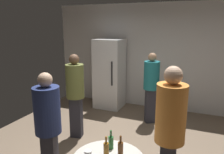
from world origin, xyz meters
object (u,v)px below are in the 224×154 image
at_px(beer_bottle_brown, 121,148).
at_px(beer_bottle_green, 111,142).
at_px(person_in_orange_shirt, 170,128).
at_px(beer_bottle_amber, 106,149).
at_px(refrigerator, 109,74).
at_px(person_in_navy_shirt, 48,122).
at_px(person_in_olive_shirt, 75,90).
at_px(person_in_teal_shirt, 151,83).

xyz_separation_m(beer_bottle_brown, beer_bottle_green, (-0.15, 0.08, 0.00)).
bearing_deg(beer_bottle_brown, person_in_orange_shirt, 31.31).
relative_size(beer_bottle_amber, beer_bottle_brown, 1.00).
distance_m(refrigerator, person_in_navy_shirt, 3.15).
height_order(beer_bottle_amber, person_in_olive_shirt, person_in_olive_shirt).
height_order(beer_bottle_green, person_in_orange_shirt, person_in_orange_shirt).
height_order(beer_bottle_green, person_in_teal_shirt, person_in_teal_shirt).
bearing_deg(person_in_navy_shirt, beer_bottle_brown, -22.71).
distance_m(beer_bottle_amber, beer_bottle_green, 0.15).
distance_m(beer_bottle_amber, beer_bottle_brown, 0.16).
distance_m(beer_bottle_green, person_in_orange_shirt, 0.70).
height_order(refrigerator, person_in_olive_shirt, refrigerator).
distance_m(beer_bottle_brown, person_in_navy_shirt, 1.04).
bearing_deg(beer_bottle_brown, person_in_navy_shirt, 177.06).
height_order(beer_bottle_amber, person_in_orange_shirt, person_in_orange_shirt).
bearing_deg(person_in_olive_shirt, person_in_orange_shirt, 49.24).
height_order(beer_bottle_brown, person_in_olive_shirt, person_in_olive_shirt).
relative_size(refrigerator, person_in_teal_shirt, 1.14).
bearing_deg(person_in_navy_shirt, beer_bottle_green, -18.09).
bearing_deg(refrigerator, person_in_navy_shirt, -81.26).
xyz_separation_m(refrigerator, beer_bottle_green, (1.36, -3.09, -0.08)).
xyz_separation_m(beer_bottle_amber, person_in_olive_shirt, (-1.30, 1.45, 0.14)).
bearing_deg(beer_bottle_green, beer_bottle_amber, -86.59).
bearing_deg(refrigerator, beer_bottle_brown, -64.55).
relative_size(refrigerator, beer_bottle_amber, 7.83).
bearing_deg(person_in_teal_shirt, refrigerator, -145.78).
xyz_separation_m(beer_bottle_green, person_in_teal_shirt, (-0.11, 2.52, 0.10)).
distance_m(beer_bottle_brown, person_in_orange_shirt, 0.60).
bearing_deg(refrigerator, person_in_orange_shirt, -55.25).
relative_size(beer_bottle_brown, person_in_orange_shirt, 0.13).
height_order(refrigerator, person_in_orange_shirt, refrigerator).
bearing_deg(beer_bottle_green, person_in_orange_shirt, 18.82).
bearing_deg(refrigerator, person_in_teal_shirt, -24.58).
relative_size(beer_bottle_brown, person_in_olive_shirt, 0.14).
distance_m(beer_bottle_green, person_in_navy_shirt, 0.89).
bearing_deg(beer_bottle_amber, person_in_olive_shirt, 131.82).
height_order(beer_bottle_green, person_in_olive_shirt, person_in_olive_shirt).
bearing_deg(beer_bottle_green, person_in_olive_shirt, 134.83).
xyz_separation_m(refrigerator, person_in_olive_shirt, (0.07, -1.80, 0.06)).
bearing_deg(person_in_orange_shirt, person_in_olive_shirt, -32.30).
xyz_separation_m(refrigerator, person_in_orange_shirt, (1.99, -2.87, 0.12)).
bearing_deg(person_in_olive_shirt, person_in_navy_shirt, 5.66).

